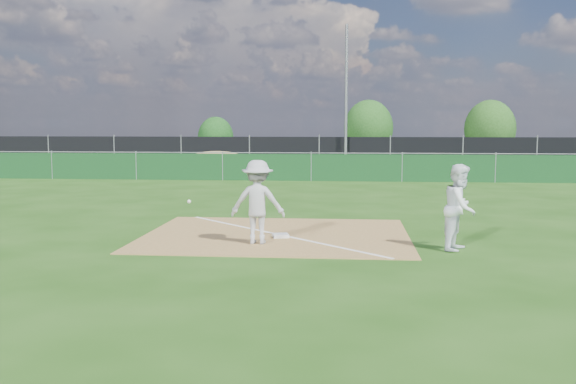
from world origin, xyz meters
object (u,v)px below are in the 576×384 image
at_px(light_pole, 346,97).
at_px(tree_left, 216,137).
at_px(play_at_first, 258,202).
at_px(car_right, 409,153).
at_px(tree_mid, 369,128).
at_px(tree_right, 490,129).
at_px(first_base, 280,236).
at_px(runner, 460,207).
at_px(car_left, 232,152).
at_px(car_mid, 329,150).

bearing_deg(light_pole, tree_left, 133.62).
distance_m(play_at_first, tree_left, 33.66).
xyz_separation_m(car_right, tree_mid, (-2.26, 7.84, 1.47)).
distance_m(light_pole, tree_mid, 12.35).
distance_m(light_pole, tree_right, 14.83).
relative_size(first_base, tree_right, 0.08).
relative_size(first_base, tree_mid, 0.08).
xyz_separation_m(tree_left, tree_mid, (11.11, 2.19, 0.65)).
xyz_separation_m(runner, car_left, (-9.81, 28.45, -0.17)).
bearing_deg(play_at_first, tree_mid, 84.40).
distance_m(play_at_first, tree_mid, 35.15).
xyz_separation_m(play_at_first, runner, (4.15, -0.25, -0.03)).
relative_size(play_at_first, tree_left, 0.68).
height_order(car_left, tree_mid, tree_mid).
distance_m(car_right, tree_mid, 8.29).
bearing_deg(play_at_first, tree_left, 103.20).
bearing_deg(tree_mid, tree_right, -9.77).
relative_size(tree_left, tree_mid, 0.71).
distance_m(first_base, tree_right, 34.75).
relative_size(car_right, tree_mid, 1.18).
bearing_deg(car_left, car_right, -92.30).
xyz_separation_m(play_at_first, tree_mid, (3.43, 34.95, 1.31)).
bearing_deg(tree_mid, car_mid, -111.41).
distance_m(runner, tree_mid, 35.24).
height_order(play_at_first, tree_mid, tree_mid).
bearing_deg(runner, tree_right, 11.02).
xyz_separation_m(car_mid, car_right, (4.99, -0.86, -0.08)).
xyz_separation_m(first_base, tree_mid, (3.02, 34.18, 2.16)).
height_order(light_pole, car_left, light_pole).
xyz_separation_m(light_pole, car_right, (3.91, 4.27, -3.25)).
height_order(car_mid, tree_right, tree_right).
relative_size(runner, tree_left, 0.57).
bearing_deg(car_mid, runner, -148.05).
height_order(runner, tree_mid, tree_mid).
xyz_separation_m(car_mid, tree_left, (-8.37, 4.80, 0.74)).
relative_size(runner, tree_mid, 0.41).
distance_m(car_left, car_right, 11.39).
bearing_deg(tree_right, light_pole, -133.65).
relative_size(car_left, car_right, 0.80).
bearing_deg(tree_right, car_left, -163.29).
height_order(car_mid, car_right, car_mid).
distance_m(car_right, tree_left, 14.54).
relative_size(light_pole, runner, 4.58).
height_order(light_pole, first_base, light_pole).
relative_size(play_at_first, runner, 1.19).
height_order(light_pole, runner, light_pole).
bearing_deg(first_base, car_left, 102.46).
relative_size(tree_mid, tree_right, 1.02).
bearing_deg(tree_mid, car_right, -73.95).
distance_m(runner, tree_right, 34.65).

